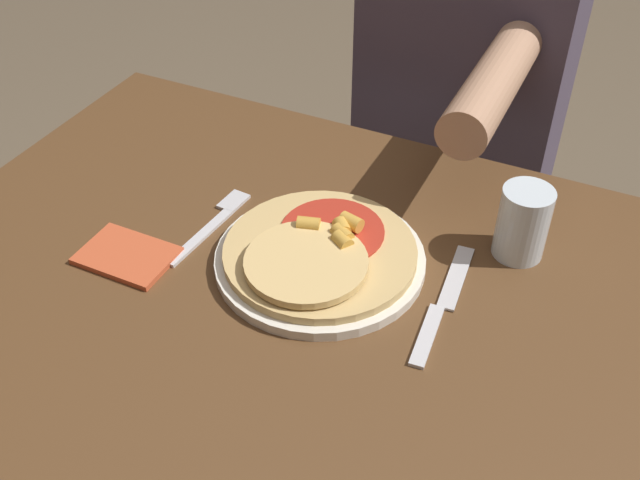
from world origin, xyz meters
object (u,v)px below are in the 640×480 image
object	(u,v)px
plate	(320,260)
knife	(442,305)
pizza	(319,252)
fork	(214,222)
dining_table	(318,361)
drinking_glass	(523,223)
person_diner	(460,105)

from	to	relation	value
plate	knife	bearing A→B (deg)	-1.91
knife	pizza	bearing A→B (deg)	179.92
knife	plate	bearing A→B (deg)	178.09
pizza	fork	world-z (taller)	pizza
pizza	knife	xyz separation A→B (m)	(0.17, -0.00, -0.02)
fork	plate	bearing A→B (deg)	-4.11
plate	knife	distance (m)	0.17
dining_table	drinking_glass	size ratio (longest dim) A/B	11.13
drinking_glass	knife	bearing A→B (deg)	-112.21
plate	drinking_glass	bearing A→B (deg)	30.58
dining_table	fork	size ratio (longest dim) A/B	6.24
fork	knife	xyz separation A→B (m)	(0.33, -0.02, 0.00)
person_diner	dining_table	bearing A→B (deg)	-89.83
plate	knife	size ratio (longest dim) A/B	1.22
dining_table	person_diner	distance (m)	0.62
plate	fork	world-z (taller)	plate
person_diner	fork	bearing A→B (deg)	-108.69
person_diner	plate	bearing A→B (deg)	-91.91
plate	person_diner	world-z (taller)	person_diner
pizza	drinking_glass	size ratio (longest dim) A/B	2.51
dining_table	pizza	distance (m)	0.16
fork	knife	size ratio (longest dim) A/B	0.80
knife	person_diner	world-z (taller)	person_diner
drinking_glass	fork	bearing A→B (deg)	-162.92
dining_table	knife	xyz separation A→B (m)	(0.15, 0.05, 0.13)
knife	drinking_glass	bearing A→B (deg)	67.79
plate	person_diner	distance (m)	0.56
fork	drinking_glass	bearing A→B (deg)	17.08
dining_table	drinking_glass	distance (m)	0.32
knife	person_diner	xyz separation A→B (m)	(-0.15, 0.57, -0.06)
plate	pizza	size ratio (longest dim) A/B	1.09
fork	person_diner	distance (m)	0.58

